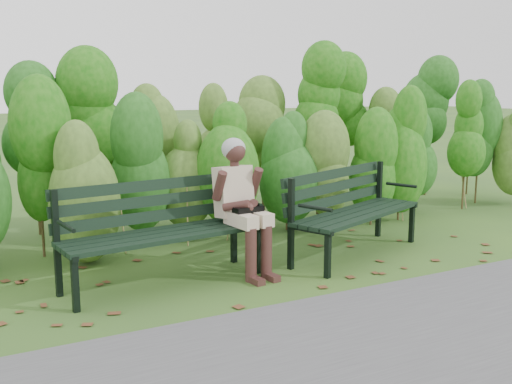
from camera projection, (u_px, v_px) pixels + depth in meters
name	position (u px, v px, depth m)	size (l,w,h in m)	color
ground	(272.00, 269.00, 6.17)	(80.00, 80.00, 0.00)	#325125
footpath	(423.00, 350.00, 4.25)	(60.00, 2.50, 0.01)	#474749
hedge_band	(200.00, 134.00, 7.57)	(11.04, 1.67, 2.42)	#47381E
leaf_litter	(302.00, 269.00, 6.15)	(5.78, 2.10, 0.01)	brown
bench_left	(159.00, 223.00, 5.68)	(2.00, 0.86, 0.97)	black
bench_right	(349.00, 205.00, 6.66)	(1.98, 1.27, 0.94)	black
seated_woman	(241.00, 197.00, 5.94)	(0.54, 0.79, 1.35)	#C5B396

